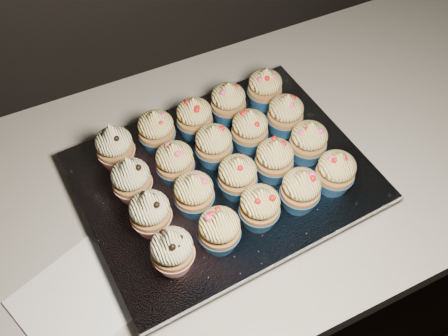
% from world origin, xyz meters
% --- Properties ---
extents(cabinet, '(2.40, 0.60, 0.86)m').
position_xyz_m(cabinet, '(0.00, 1.70, 0.43)').
color(cabinet, black).
rests_on(cabinet, ground).
extents(worktop, '(2.44, 0.64, 0.04)m').
position_xyz_m(worktop, '(0.00, 1.70, 0.88)').
color(worktop, beige).
rests_on(worktop, cabinet).
extents(napkin, '(0.20, 0.20, 0.00)m').
position_xyz_m(napkin, '(-0.45, 1.57, 0.90)').
color(napkin, white).
rests_on(napkin, worktop).
extents(baking_tray, '(0.44, 0.35, 0.02)m').
position_xyz_m(baking_tray, '(-0.16, 1.67, 0.91)').
color(baking_tray, black).
rests_on(baking_tray, worktop).
extents(foil_lining, '(0.48, 0.39, 0.01)m').
position_xyz_m(foil_lining, '(-0.16, 1.67, 0.93)').
color(foil_lining, silver).
rests_on(foil_lining, baking_tray).
extents(cupcake_0, '(0.06, 0.06, 0.10)m').
position_xyz_m(cupcake_0, '(-0.30, 1.55, 0.97)').
color(cupcake_0, red).
rests_on(cupcake_0, foil_lining).
extents(cupcake_1, '(0.06, 0.06, 0.08)m').
position_xyz_m(cupcake_1, '(-0.22, 1.56, 0.97)').
color(cupcake_1, '#1C4D83').
rests_on(cupcake_1, foil_lining).
extents(cupcake_2, '(0.06, 0.06, 0.08)m').
position_xyz_m(cupcake_2, '(-0.15, 1.57, 0.97)').
color(cupcake_2, '#1C4D83').
rests_on(cupcake_2, foil_lining).
extents(cupcake_3, '(0.06, 0.06, 0.08)m').
position_xyz_m(cupcake_3, '(-0.08, 1.57, 0.97)').
color(cupcake_3, '#1C4D83').
rests_on(cupcake_3, foil_lining).
extents(cupcake_4, '(0.06, 0.06, 0.08)m').
position_xyz_m(cupcake_4, '(-0.01, 1.57, 0.97)').
color(cupcake_4, '#1C4D83').
rests_on(cupcake_4, foil_lining).
extents(cupcake_5, '(0.06, 0.06, 0.10)m').
position_xyz_m(cupcake_5, '(-0.30, 1.63, 0.97)').
color(cupcake_5, red).
rests_on(cupcake_5, foil_lining).
extents(cupcake_6, '(0.06, 0.06, 0.08)m').
position_xyz_m(cupcake_6, '(-0.23, 1.63, 0.97)').
color(cupcake_6, '#1C4D83').
rests_on(cupcake_6, foil_lining).
extents(cupcake_7, '(0.06, 0.06, 0.08)m').
position_xyz_m(cupcake_7, '(-0.16, 1.63, 0.97)').
color(cupcake_7, '#1C4D83').
rests_on(cupcake_7, foil_lining).
extents(cupcake_8, '(0.06, 0.06, 0.08)m').
position_xyz_m(cupcake_8, '(-0.09, 1.64, 0.97)').
color(cupcake_8, '#1C4D83').
rests_on(cupcake_8, foil_lining).
extents(cupcake_9, '(0.06, 0.06, 0.08)m').
position_xyz_m(cupcake_9, '(-0.02, 1.64, 0.97)').
color(cupcake_9, '#1C4D83').
rests_on(cupcake_9, foil_lining).
extents(cupcake_10, '(0.06, 0.06, 0.10)m').
position_xyz_m(cupcake_10, '(-0.31, 1.70, 0.97)').
color(cupcake_10, red).
rests_on(cupcake_10, foil_lining).
extents(cupcake_11, '(0.06, 0.06, 0.08)m').
position_xyz_m(cupcake_11, '(-0.23, 1.70, 0.97)').
color(cupcake_11, '#1C4D83').
rests_on(cupcake_11, foil_lining).
extents(cupcake_12, '(0.06, 0.06, 0.08)m').
position_xyz_m(cupcake_12, '(-0.16, 1.71, 0.97)').
color(cupcake_12, '#1C4D83').
rests_on(cupcake_12, foil_lining).
extents(cupcake_13, '(0.06, 0.06, 0.08)m').
position_xyz_m(cupcake_13, '(-0.09, 1.71, 0.97)').
color(cupcake_13, '#1C4D83').
rests_on(cupcake_13, foil_lining).
extents(cupcake_14, '(0.06, 0.06, 0.08)m').
position_xyz_m(cupcake_14, '(-0.02, 1.71, 0.97)').
color(cupcake_14, '#1C4D83').
rests_on(cupcake_14, foil_lining).
extents(cupcake_15, '(0.06, 0.06, 0.10)m').
position_xyz_m(cupcake_15, '(-0.31, 1.77, 0.97)').
color(cupcake_15, red).
rests_on(cupcake_15, foil_lining).
extents(cupcake_16, '(0.06, 0.06, 0.08)m').
position_xyz_m(cupcake_16, '(-0.24, 1.78, 0.97)').
color(cupcake_16, '#1C4D83').
rests_on(cupcake_16, foil_lining).
extents(cupcake_17, '(0.06, 0.06, 0.08)m').
position_xyz_m(cupcake_17, '(-0.17, 1.77, 0.97)').
color(cupcake_17, '#1C4D83').
rests_on(cupcake_17, foil_lining).
extents(cupcake_18, '(0.06, 0.06, 0.08)m').
position_xyz_m(cupcake_18, '(-0.10, 1.78, 0.97)').
color(cupcake_18, '#1C4D83').
rests_on(cupcake_18, foil_lining).
extents(cupcake_19, '(0.06, 0.06, 0.08)m').
position_xyz_m(cupcake_19, '(-0.02, 1.79, 0.97)').
color(cupcake_19, '#1C4D83').
rests_on(cupcake_19, foil_lining).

